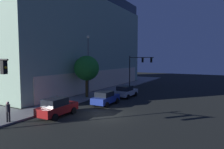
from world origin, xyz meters
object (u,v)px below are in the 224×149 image
object	(u,v)px
sidewalk_tree	(87,68)
car_red	(57,107)
car_blue	(105,98)
street_lamp_sidewalk	(88,59)
traffic_light_far_corner	(139,64)
modern_building	(51,42)
pedestrian_waiting	(8,110)
car_silver	(126,91)

from	to	relation	value
sidewalk_tree	car_red	world-z (taller)	sidewalk_tree
car_blue	street_lamp_sidewalk	bearing A→B (deg)	59.80
sidewalk_tree	traffic_light_far_corner	bearing A→B (deg)	-11.06
modern_building	sidewalk_tree	distance (m)	17.34
traffic_light_far_corner	pedestrian_waiting	bearing A→B (deg)	176.20
sidewalk_tree	pedestrian_waiting	distance (m)	12.83
car_red	car_silver	bearing A→B (deg)	-7.59
street_lamp_sidewalk	pedestrian_waiting	distance (m)	13.29
pedestrian_waiting	modern_building	bearing A→B (deg)	38.05
street_lamp_sidewalk	sidewalk_tree	xyz separation A→B (m)	(-0.10, 0.23, -1.31)
traffic_light_far_corner	car_silver	bearing A→B (deg)	-168.82
car_red	pedestrian_waiting	bearing A→B (deg)	150.21
modern_building	pedestrian_waiting	xyz separation A→B (m)	(-20.04, -15.68, -7.91)
traffic_light_far_corner	pedestrian_waiting	distance (m)	25.94
modern_building	pedestrian_waiting	distance (m)	26.65
modern_building	street_lamp_sidewalk	size ratio (longest dim) A/B	3.89
car_blue	pedestrian_waiting	bearing A→B (deg)	159.91
modern_building	car_red	size ratio (longest dim) A/B	7.78
traffic_light_far_corner	car_red	size ratio (longest dim) A/B	1.39
modern_building	sidewalk_tree	xyz separation A→B (m)	(-7.60, -14.80, -4.89)
traffic_light_far_corner	car_red	xyz separation A→B (m)	(-22.04, -0.37, -3.57)
street_lamp_sidewalk	car_blue	xyz separation A→B (m)	(-2.51, -4.32, -4.68)
sidewalk_tree	car_blue	xyz separation A→B (m)	(-2.41, -4.55, -3.37)
traffic_light_far_corner	sidewalk_tree	world-z (taller)	traffic_light_far_corner
street_lamp_sidewalk	pedestrian_waiting	bearing A→B (deg)	-177.02
car_blue	car_silver	bearing A→B (deg)	-0.13
pedestrian_waiting	traffic_light_far_corner	bearing A→B (deg)	-3.80
traffic_light_far_corner	sidewalk_tree	xyz separation A→B (m)	(-13.23, 2.59, -0.26)
street_lamp_sidewalk	car_blue	size ratio (longest dim) A/B	2.04
street_lamp_sidewalk	sidewalk_tree	world-z (taller)	street_lamp_sidewalk
car_red	car_blue	xyz separation A→B (m)	(6.40, -1.59, -0.06)
modern_building	car_blue	bearing A→B (deg)	-117.35
traffic_light_far_corner	street_lamp_sidewalk	world-z (taller)	street_lamp_sidewalk
modern_building	traffic_light_far_corner	distance (m)	18.85
pedestrian_waiting	car_red	xyz separation A→B (m)	(3.63, -2.08, -0.29)
sidewalk_tree	modern_building	bearing A→B (deg)	62.83
pedestrian_waiting	sidewalk_tree	bearing A→B (deg)	4.05
modern_building	car_red	bearing A→B (deg)	-132.74
modern_building	sidewalk_tree	bearing A→B (deg)	-117.17
traffic_light_far_corner	car_blue	distance (m)	16.18
sidewalk_tree	pedestrian_waiting	world-z (taller)	sidewalk_tree
traffic_light_far_corner	car_silver	size ratio (longest dim) A/B	1.43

